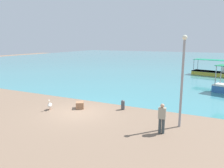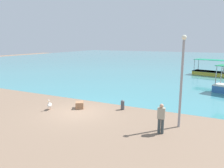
{
  "view_description": "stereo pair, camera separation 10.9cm",
  "coord_description": "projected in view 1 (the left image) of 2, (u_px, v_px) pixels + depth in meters",
  "views": [
    {
      "loc": [
        8.74,
        -12.27,
        5.0
      ],
      "look_at": [
        0.06,
        5.5,
        1.09
      ],
      "focal_mm": 35.0,
      "sensor_mm": 36.0,
      "label": 1
    },
    {
      "loc": [
        8.84,
        -12.22,
        5.0
      ],
      "look_at": [
        0.06,
        5.5,
        1.09
      ],
      "focal_mm": 35.0,
      "sensor_mm": 36.0,
      "label": 2
    }
  ],
  "objects": [
    {
      "name": "harbor_water",
      "position": [
        182.0,
        60.0,
        57.86
      ],
      "size": [
        110.0,
        90.0,
        0.0
      ],
      "primitive_type": "cube",
      "color": "teal",
      "rests_on": "ground"
    },
    {
      "name": "pelican",
      "position": [
        50.0,
        105.0,
        16.06
      ],
      "size": [
        0.49,
        0.76,
        0.8
      ],
      "color": "#E0997A",
      "rests_on": "ground"
    },
    {
      "name": "ground",
      "position": [
        77.0,
        112.0,
        15.55
      ],
      "size": [
        120.0,
        120.0,
        0.0
      ],
      "primitive_type": "plane",
      "color": "#826853"
    },
    {
      "name": "lamp_post",
      "position": [
        182.0,
        76.0,
        12.4
      ],
      "size": [
        0.28,
        0.28,
        5.33
      ],
      "color": "gray",
      "rests_on": "ground"
    },
    {
      "name": "fisherman_standing",
      "position": [
        162.0,
        118.0,
        11.86
      ],
      "size": [
        0.42,
        0.26,
        1.69
      ],
      "color": "#374447",
      "rests_on": "ground"
    },
    {
      "name": "cargo_crate",
      "position": [
        80.0,
        105.0,
        16.46
      ],
      "size": [
        0.85,
        0.89,
        0.49
      ],
      "primitive_type": "cube",
      "rotation": [
        0.0,
        0.0,
        2.12
      ],
      "color": "#916647",
      "rests_on": "ground"
    },
    {
      "name": "fishing_boat_near_left",
      "position": [
        219.0,
        72.0,
        31.64
      ],
      "size": [
        7.22,
        3.7,
        2.3
      ],
      "color": "gold",
      "rests_on": "harbor_water"
    },
    {
      "name": "mooring_bollard",
      "position": [
        123.0,
        104.0,
        16.12
      ],
      "size": [
        0.29,
        0.29,
        0.73
      ],
      "color": "#47474C",
      "rests_on": "ground"
    }
  ]
}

